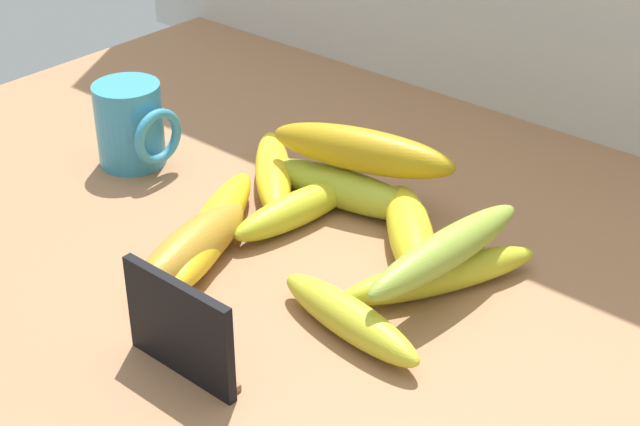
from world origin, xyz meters
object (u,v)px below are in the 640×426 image
(chalkboard_sign, at_px, (180,331))
(banana_7, at_px, (440,275))
(coffee_mug, at_px, (132,125))
(banana_8, at_px, (446,250))
(banana_5, at_px, (344,189))
(banana_9, at_px, (362,150))
(banana_3, at_px, (213,228))
(banana_4, at_px, (191,249))
(banana_6, at_px, (349,318))
(banana_0, at_px, (298,209))
(banana_2, at_px, (411,233))
(banana_1, at_px, (273,172))

(chalkboard_sign, distance_m, banana_7, 0.24)
(coffee_mug, height_order, banana_8, coffee_mug)
(banana_5, xyz_separation_m, banana_9, (0.01, 0.01, 0.04))
(banana_5, distance_m, banana_8, 0.18)
(banana_3, relative_size, banana_7, 1.10)
(banana_4, bearing_deg, banana_6, 6.04)
(coffee_mug, bearing_deg, chalkboard_sign, -34.06)
(banana_3, relative_size, banana_5, 1.11)
(banana_5, xyz_separation_m, banana_7, (0.16, -0.06, -0.00))
(banana_7, bearing_deg, banana_5, 159.46)
(chalkboard_sign, height_order, coffee_mug, coffee_mug)
(banana_3, bearing_deg, banana_9, 69.36)
(coffee_mug, distance_m, banana_8, 0.39)
(banana_0, height_order, banana_2, banana_2)
(banana_5, relative_size, banana_9, 0.99)
(banana_4, distance_m, banana_7, 0.22)
(banana_4, relative_size, banana_6, 1.06)
(chalkboard_sign, distance_m, banana_4, 0.14)
(banana_2, distance_m, banana_7, 0.07)
(banana_4, distance_m, banana_5, 0.18)
(banana_4, bearing_deg, coffee_mug, 153.23)
(banana_2, bearing_deg, chalkboard_sign, -96.91)
(banana_6, bearing_deg, banana_5, 130.98)
(banana_8, bearing_deg, coffee_mug, -178.70)
(banana_7, bearing_deg, chalkboard_sign, -111.68)
(banana_3, bearing_deg, chalkboard_sign, -51.26)
(coffee_mug, relative_size, banana_6, 0.58)
(coffee_mug, xyz_separation_m, banana_9, (0.24, 0.09, 0.02))
(chalkboard_sign, bearing_deg, coffee_mug, 145.94)
(chalkboard_sign, distance_m, banana_8, 0.23)
(banana_6, height_order, banana_7, same)
(banana_4, relative_size, banana_5, 0.87)
(banana_4, distance_m, banana_6, 0.17)
(banana_6, relative_size, banana_8, 0.80)
(chalkboard_sign, relative_size, banana_9, 0.58)
(chalkboard_sign, bearing_deg, banana_7, 68.32)
(banana_3, xyz_separation_m, banana_4, (0.01, -0.04, 0.00))
(coffee_mug, bearing_deg, banana_6, -12.77)
(banana_0, relative_size, banana_2, 0.92)
(banana_0, distance_m, banana_2, 0.12)
(coffee_mug, relative_size, banana_8, 0.47)
(coffee_mug, relative_size, banana_3, 0.43)
(coffee_mug, distance_m, banana_5, 0.24)
(chalkboard_sign, relative_size, banana_3, 0.53)
(banana_6, height_order, banana_8, banana_8)
(banana_0, relative_size, banana_5, 0.82)
(banana_1, xyz_separation_m, banana_5, (0.08, 0.02, 0.00))
(banana_1, bearing_deg, banana_3, -73.80)
(coffee_mug, distance_m, banana_1, 0.16)
(banana_5, height_order, banana_7, banana_5)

